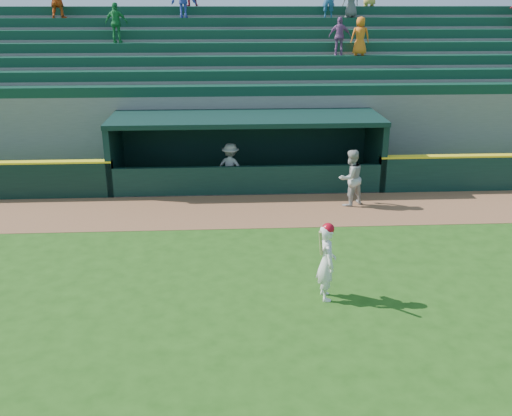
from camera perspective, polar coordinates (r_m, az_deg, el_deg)
The scene contains 7 objects.
ground at distance 13.43m, azimuth 0.38°, elevation -7.57°, with size 120.00×120.00×0.00m, color #214A12.
warning_track at distance 17.90m, azimuth -0.59°, elevation -0.27°, with size 40.00×3.00×0.01m, color brown.
dugout_player_front at distance 18.38m, azimuth 9.43°, elevation 2.99°, with size 0.89×0.69×1.82m, color #AAA9A4.
dugout_player_inside at distance 19.68m, azimuth -2.55°, elevation 4.13°, with size 1.07×0.61×1.65m, color #999994.
dugout at distance 20.47m, azimuth -1.00°, elevation 6.32°, with size 9.40×2.80×2.46m.
stands at distance 24.75m, azimuth -1.39°, elevation 11.20°, with size 34.50×6.26×7.51m.
batter_at_plate at distance 12.53m, azimuth 7.07°, elevation -5.29°, with size 0.52×0.80×1.80m.
Camera 1 is at (-0.75, -11.87, 6.24)m, focal length 40.00 mm.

